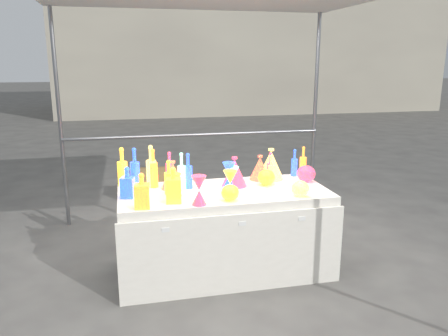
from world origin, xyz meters
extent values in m
plane|color=slate|center=(0.00, 0.00, 0.00)|extent=(80.00, 80.00, 0.00)
cylinder|color=gray|center=(-1.50, 1.50, 1.20)|extent=(0.04, 0.04, 2.40)
cylinder|color=gray|center=(1.50, 1.50, 1.20)|extent=(0.04, 0.04, 2.40)
cylinder|color=gray|center=(0.00, 1.47, 1.00)|extent=(3.00, 0.04, 0.04)
cube|color=white|center=(0.00, 0.00, 0.38)|extent=(1.80, 0.80, 0.75)
cube|color=white|center=(0.00, -0.42, 0.34)|extent=(1.84, 0.02, 0.68)
cube|color=white|center=(-0.55, -0.43, 0.60)|extent=(0.06, 0.00, 0.03)
cube|color=white|center=(0.05, -0.43, 0.60)|extent=(0.06, 0.00, 0.03)
cube|color=white|center=(0.55, -0.43, 0.60)|extent=(0.06, 0.00, 0.03)
cube|color=beige|center=(4.00, 14.00, 3.00)|extent=(14.00, 6.00, 6.00)
cube|color=#A07B48|center=(-0.38, 2.16, 0.21)|extent=(0.61, 0.45, 0.43)
cube|color=#A07B48|center=(0.95, 2.16, 0.03)|extent=(0.86, 0.81, 0.06)
camera|label=1|loc=(-0.81, -3.53, 1.84)|focal=35.00mm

